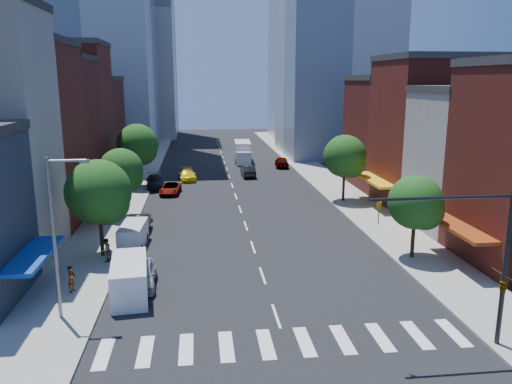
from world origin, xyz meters
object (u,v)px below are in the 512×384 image
parked_car_front (141,275)px  taxi (187,175)px  parked_car_third (170,189)px  pedestrian_near (71,279)px  traffic_car_far (282,162)px  parked_car_second (138,225)px  traffic_car_oncoming (248,171)px  box_truck (243,153)px  parked_car_rear (156,182)px  cargo_van_near (129,279)px  cargo_van_far (133,236)px  pedestrian_far (106,250)px

parked_car_front → taxi: 35.18m
parked_car_third → taxi: taxi is taller
pedestrian_near → traffic_car_far: bearing=-10.6°
parked_car_second → traffic_car_oncoming: size_ratio=1.00×
box_truck → traffic_car_oncoming: bearing=-89.4°
parked_car_rear → box_truck: 22.35m
cargo_van_near → pedestrian_near: size_ratio=3.25×
cargo_van_near → taxi: bearing=79.5°
parked_car_rear → traffic_car_oncoming: 13.48m
taxi → box_truck: size_ratio=0.61×
parked_car_second → cargo_van_far: bearing=-88.0°
parked_car_front → parked_car_rear: (-1.47, 30.58, -0.00)m
parked_car_rear → pedestrian_near: size_ratio=3.23×
traffic_car_oncoming → pedestrian_near: size_ratio=2.86×
parked_car_rear → cargo_van_far: bearing=-97.0°
traffic_car_far → cargo_van_near: bearing=74.4°
parked_car_front → cargo_van_far: bearing=98.3°
cargo_van_far → traffic_car_oncoming: size_ratio=0.94×
taxi → pedestrian_near: 36.39m
traffic_car_far → parked_car_rear: bearing=40.9°
cargo_van_far → pedestrian_far: size_ratio=2.58×
cargo_van_far → taxi: bearing=85.3°
pedestrian_near → taxi: bearing=4.1°
taxi → parked_car_front: bearing=-98.9°
parked_car_rear → traffic_car_far: 22.19m
traffic_car_far → pedestrian_near: bearing=70.1°
parked_car_second → taxi: size_ratio=0.94×
traffic_car_oncoming → cargo_van_far: bearing=65.3°
parked_car_front → cargo_van_far: 8.15m
cargo_van_far → traffic_car_far: (18.01, 35.55, -0.12)m
cargo_van_near → traffic_car_oncoming: size_ratio=1.14×
taxi → pedestrian_near: size_ratio=3.02×
parked_car_front → traffic_car_oncoming: (10.61, 36.55, 0.00)m
cargo_van_near → pedestrian_far: bearing=106.1°
traffic_car_far → pedestrian_far: (-19.48, -39.08, 0.21)m
parked_car_third → pedestrian_far: size_ratio=2.65×
cargo_van_near → taxi: 36.72m
cargo_van_near → taxi: size_ratio=1.08×
pedestrian_near → pedestrian_far: bearing=1.3°
parked_car_third → taxi: bearing=82.9°
traffic_car_oncoming → parked_car_front: bearing=72.1°
traffic_car_oncoming → traffic_car_far: (5.92, 7.01, 0.02)m
box_truck → parked_car_front: bearing=-100.2°
parked_car_second → cargo_van_far: cargo_van_far is taller
box_truck → pedestrian_near: bearing=-104.5°
parked_car_third → cargo_van_near: bearing=-86.7°
parked_car_front → parked_car_second: 11.58m
pedestrian_near → cargo_van_near: bearing=-88.0°
pedestrian_near → pedestrian_far: 5.33m
traffic_car_oncoming → traffic_car_far: 9.18m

